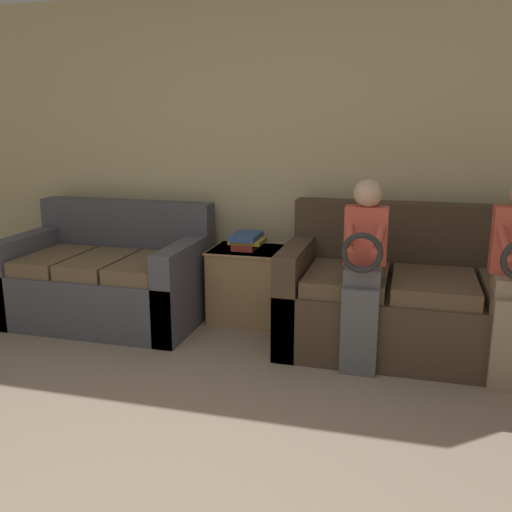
{
  "coord_description": "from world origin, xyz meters",
  "views": [
    {
      "loc": [
        1.03,
        -1.61,
        1.6
      ],
      "look_at": [
        0.12,
        1.74,
        0.76
      ],
      "focal_mm": 40.0,
      "sensor_mm": 36.0,
      "label": 1
    }
  ],
  "objects_px": {
    "child_left_seated": "(364,264)",
    "book_stack": "(246,241)",
    "couch_side": "(110,279)",
    "couch_main": "(432,302)",
    "side_shelf": "(248,283)"
  },
  "relations": [
    {
      "from": "child_left_seated",
      "to": "book_stack",
      "type": "xyz_separation_m",
      "value": [
        -0.97,
        0.67,
        -0.04
      ]
    },
    {
      "from": "couch_side",
      "to": "child_left_seated",
      "type": "bearing_deg",
      "value": -11.2
    },
    {
      "from": "child_left_seated",
      "to": "couch_main",
      "type": "bearing_deg",
      "value": 41.89
    },
    {
      "from": "couch_main",
      "to": "side_shelf",
      "type": "distance_m",
      "value": 1.44
    },
    {
      "from": "child_left_seated",
      "to": "book_stack",
      "type": "height_order",
      "value": "child_left_seated"
    },
    {
      "from": "child_left_seated",
      "to": "side_shelf",
      "type": "distance_m",
      "value": 1.24
    },
    {
      "from": "couch_side",
      "to": "book_stack",
      "type": "bearing_deg",
      "value": 13.47
    },
    {
      "from": "couch_side",
      "to": "side_shelf",
      "type": "xyz_separation_m",
      "value": [
        1.09,
        0.27,
        -0.03
      ]
    },
    {
      "from": "side_shelf",
      "to": "book_stack",
      "type": "distance_m",
      "value": 0.35
    },
    {
      "from": "couch_main",
      "to": "child_left_seated",
      "type": "relative_size",
      "value": 1.68
    },
    {
      "from": "couch_side",
      "to": "child_left_seated",
      "type": "xyz_separation_m",
      "value": [
        2.05,
        -0.41,
        0.36
      ]
    },
    {
      "from": "couch_main",
      "to": "child_left_seated",
      "type": "bearing_deg",
      "value": -138.11
    },
    {
      "from": "couch_main",
      "to": "book_stack",
      "type": "xyz_separation_m",
      "value": [
        -1.42,
        0.26,
        0.31
      ]
    },
    {
      "from": "couch_side",
      "to": "side_shelf",
      "type": "bearing_deg",
      "value": 13.72
    },
    {
      "from": "couch_side",
      "to": "book_stack",
      "type": "relative_size",
      "value": 4.91
    }
  ]
}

